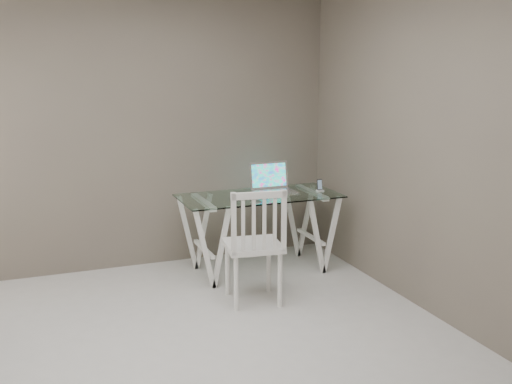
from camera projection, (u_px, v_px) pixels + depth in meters
room at (182, 110)px, 3.93m from camera, size 4.50×4.52×2.71m
desk at (259, 232)px, 6.11m from camera, size 1.50×0.70×0.75m
chair at (255, 241)px, 5.25m from camera, size 0.51×0.51×0.99m
laptop at (272, 185)px, 6.17m from camera, size 0.39×0.32×0.28m
keyboard at (248, 197)px, 5.93m from camera, size 0.31×0.13×0.01m
mouse at (256, 198)px, 5.84m from camera, size 0.12×0.07×0.04m
phone_dock at (320, 188)px, 6.20m from camera, size 0.06×0.06×0.11m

